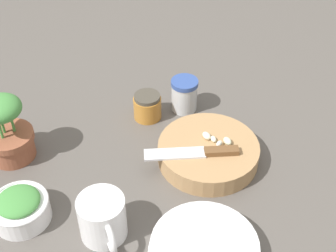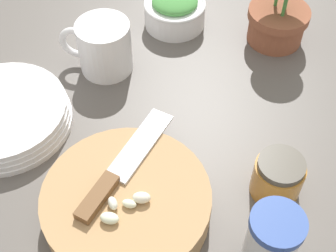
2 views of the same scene
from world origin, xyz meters
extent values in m
plane|color=#56514C|center=(0.00, 0.00, 0.00)|extent=(5.00, 5.00, 0.00)
cylinder|color=tan|center=(0.07, -0.09, 0.02)|extent=(0.23, 0.23, 0.05)
cube|color=brown|center=(0.06, -0.13, 0.05)|extent=(0.06, 0.07, 0.01)
cube|color=silver|center=(0.00, -0.04, 0.05)|extent=(0.11, 0.13, 0.01)
ellipsoid|color=silver|center=(0.09, -0.13, 0.05)|extent=(0.03, 0.03, 0.01)
ellipsoid|color=silver|center=(0.07, -0.11, 0.05)|extent=(0.02, 0.01, 0.01)
ellipsoid|color=#E7E9C7|center=(0.08, -0.10, 0.05)|extent=(0.02, 0.02, 0.01)
ellipsoid|color=#ECE6CC|center=(0.08, -0.08, 0.05)|extent=(0.02, 0.03, 0.02)
cylinder|color=white|center=(-0.28, 0.15, 0.02)|extent=(0.12, 0.12, 0.05)
torus|color=white|center=(-0.28, 0.15, 0.05)|extent=(0.12, 0.12, 0.01)
ellipsoid|color=#478E42|center=(-0.28, 0.15, 0.05)|extent=(0.09, 0.09, 0.03)
cylinder|color=silver|center=(0.20, 0.05, 0.04)|extent=(0.07, 0.07, 0.08)
cylinder|color=#334F99|center=(0.20, 0.05, 0.08)|extent=(0.07, 0.07, 0.01)
cylinder|color=white|center=(-0.22, -0.02, 0.05)|extent=(0.09, 0.09, 0.09)
torus|color=white|center=(-0.25, -0.06, 0.05)|extent=(0.05, 0.06, 0.06)
cylinder|color=white|center=(-0.17, -0.21, 0.01)|extent=(0.21, 0.21, 0.01)
cylinder|color=white|center=(-0.17, -0.21, 0.01)|extent=(0.21, 0.21, 0.01)
cylinder|color=white|center=(-0.17, -0.21, 0.03)|extent=(0.21, 0.21, 0.01)
cylinder|color=white|center=(-0.17, -0.21, 0.04)|extent=(0.20, 0.20, 0.01)
cylinder|color=#BC7A2D|center=(0.12, 0.11, 0.03)|extent=(0.07, 0.07, 0.06)
cylinder|color=#474238|center=(0.12, 0.11, 0.06)|extent=(0.06, 0.06, 0.01)
cylinder|color=#935138|center=(-0.16, 0.30, 0.03)|extent=(0.10, 0.10, 0.07)
cylinder|color=#935138|center=(-0.16, 0.30, 0.06)|extent=(0.11, 0.11, 0.02)
camera|label=1|loc=(-0.63, -0.42, 0.76)|focal=50.00mm
camera|label=2|loc=(0.38, -0.18, 0.58)|focal=50.00mm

